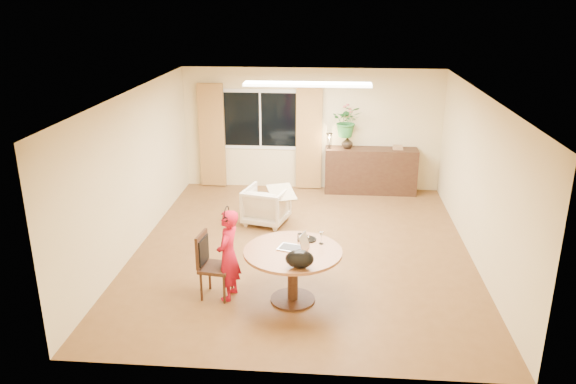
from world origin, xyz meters
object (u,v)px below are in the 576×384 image
object	(u,v)px
dining_chair	(216,266)
dining_table	(293,261)
child	(228,255)
armchair	(266,205)
sideboard	(371,171)

from	to	relation	value
dining_chair	dining_table	bearing A→B (deg)	6.32
child	armchair	distance (m)	2.77
armchair	sideboard	xyz separation A→B (m)	(2.01, 1.90, 0.14)
dining_table	sideboard	size ratio (longest dim) A/B	0.69
dining_table	dining_chair	bearing A→B (deg)	178.31
dining_table	dining_chair	world-z (taller)	dining_chair
child	dining_table	bearing A→B (deg)	98.41
child	sideboard	distance (m)	5.15
child	armchair	bearing A→B (deg)	-174.11
child	sideboard	xyz separation A→B (m)	(2.20, 4.65, -0.17)
dining_table	dining_chair	xyz separation A→B (m)	(-1.07, 0.03, -0.13)
child	sideboard	world-z (taller)	child
sideboard	dining_table	bearing A→B (deg)	-105.71
child	armchair	size ratio (longest dim) A/B	1.71
armchair	dining_table	bearing A→B (deg)	118.62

